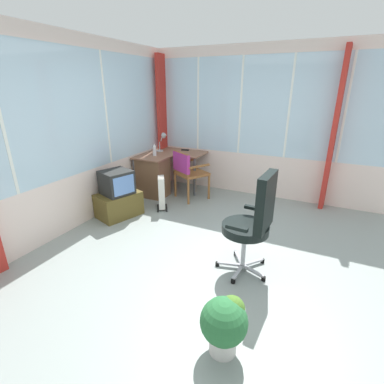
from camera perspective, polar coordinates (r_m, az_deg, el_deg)
The scene contains 14 objects.
ground at distance 3.44m, azimuth 3.45°, elevation -13.96°, with size 5.74×5.11×0.06m, color gray.
north_window_panel at distance 4.13m, azimuth -24.39°, elevation 10.11°, with size 4.74×0.07×2.59m.
east_window_panel at distance 5.17m, azimuth 14.26°, elevation 13.15°, with size 0.07×4.11×2.59m.
curtain_corner at distance 5.78m, azimuth -5.94°, elevation 13.90°, with size 0.33×0.07×2.49m, color #B62C25.
curtain_east_far at distance 4.99m, azimuth 26.98°, elevation 10.73°, with size 0.33×0.07×2.49m, color #B62C25.
desk at distance 5.21m, azimuth -7.63°, elevation 3.58°, with size 1.11×1.04×0.74m.
desk_lamp at distance 5.52m, azimuth -5.78°, elevation 10.71°, with size 0.24×0.20×0.36m.
tv_remote at distance 5.56m, azimuth -1.41°, elevation 8.56°, with size 0.04×0.15×0.02m, color black.
spray_bottle at distance 5.15m, azimuth -7.64°, elevation 8.47°, with size 0.06×0.06×0.22m.
wooden_armchair at distance 4.91m, azimuth -1.16°, elevation 4.74°, with size 0.66×0.66×0.87m.
office_chair at distance 2.97m, azimuth 12.54°, elevation -5.29°, with size 0.60×0.58×1.14m.
tv_on_stand at distance 4.48m, azimuth -14.81°, elevation -0.89°, with size 0.75×0.62×0.74m.
space_heater at distance 4.64m, azimuth -6.22°, elevation -0.08°, with size 0.33×0.29×0.56m.
potted_plant at distance 2.31m, azimuth 6.69°, elevation -24.85°, with size 0.36×0.36×0.47m.
Camera 1 is at (-2.63, -1.04, 1.93)m, focal length 26.19 mm.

